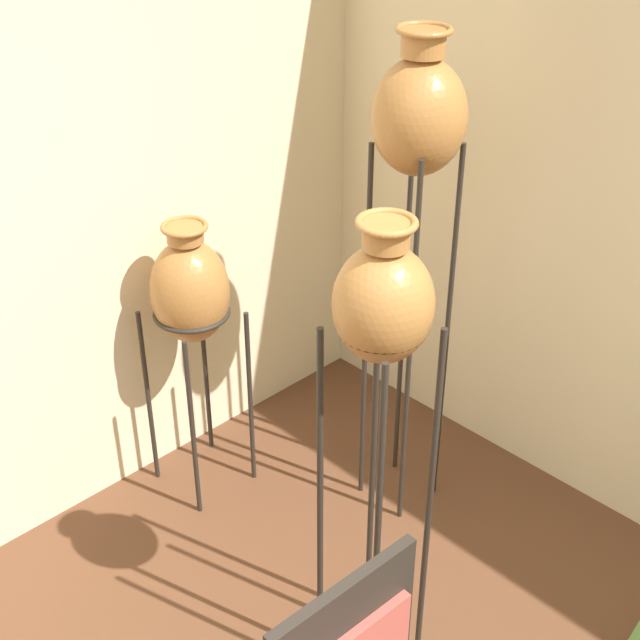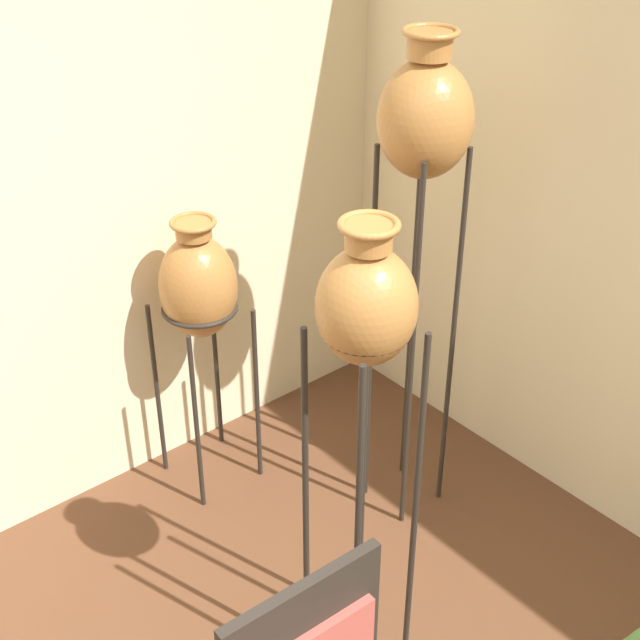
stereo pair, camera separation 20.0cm
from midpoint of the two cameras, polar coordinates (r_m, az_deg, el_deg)
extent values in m
cylinder|color=#28231E|center=(3.29, 7.61, -2.79)|extent=(0.02, 0.02, 1.56)
cylinder|color=#28231E|center=(3.44, 10.13, -1.45)|extent=(0.02, 0.02, 1.56)
cylinder|color=#28231E|center=(3.42, 4.93, -1.22)|extent=(0.02, 0.02, 1.56)
cylinder|color=#28231E|center=(3.55, 7.47, 0.01)|extent=(0.02, 0.02, 1.56)
torus|color=#28231E|center=(3.08, 8.54, 10.95)|extent=(0.23, 0.23, 0.02)
ellipsoid|color=#A87038|center=(3.05, 8.67, 12.55)|extent=(0.32, 0.32, 0.40)
cylinder|color=#A87038|center=(2.98, 9.06, 16.97)|extent=(0.15, 0.15, 0.08)
torus|color=#A87038|center=(2.97, 9.13, 17.75)|extent=(0.19, 0.19, 0.02)
cylinder|color=#28231E|center=(2.70, 4.60, -14.80)|extent=(0.02, 0.02, 1.34)
cylinder|color=#28231E|center=(2.82, 8.15, -12.46)|extent=(0.02, 0.02, 1.34)
cylinder|color=#28231E|center=(2.82, 1.16, -12.17)|extent=(0.02, 0.02, 1.34)
cylinder|color=#28231E|center=(2.94, 4.71, -10.08)|extent=(0.02, 0.02, 1.34)
torus|color=#28231E|center=(2.41, 5.33, -0.72)|extent=(0.25, 0.25, 0.02)
ellipsoid|color=#A87038|center=(2.37, 5.42, 0.85)|extent=(0.28, 0.28, 0.34)
cylinder|color=#A87038|center=(2.27, 5.67, 5.28)|extent=(0.12, 0.12, 0.07)
torus|color=#A87038|center=(2.26, 5.72, 6.05)|extent=(0.16, 0.16, 0.02)
cylinder|color=#28231E|center=(3.57, -6.32, -6.74)|extent=(0.02, 0.02, 0.83)
cylinder|color=#28231E|center=(3.71, -2.52, -4.95)|extent=(0.02, 0.02, 0.83)
cylinder|color=#28231E|center=(3.78, -8.90, -4.57)|extent=(0.02, 0.02, 0.83)
cylinder|color=#28231E|center=(3.91, -5.21, -2.95)|extent=(0.02, 0.02, 0.83)
torus|color=#28231E|center=(3.51, -6.09, 0.75)|extent=(0.30, 0.30, 0.02)
ellipsoid|color=#A87038|center=(3.46, -6.18, 2.11)|extent=(0.31, 0.31, 0.43)
cylinder|color=#A87038|center=(3.35, -6.41, 5.74)|extent=(0.14, 0.14, 0.06)
torus|color=#A87038|center=(3.34, -6.44, 6.20)|extent=(0.18, 0.18, 0.02)
camera|label=1|loc=(0.10, -88.14, 1.13)|focal=50.00mm
camera|label=2|loc=(0.10, 91.86, -1.13)|focal=50.00mm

